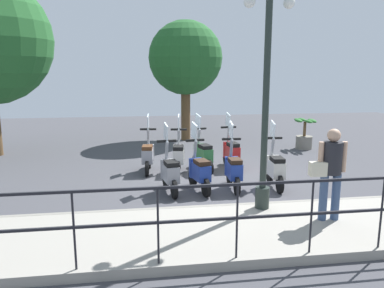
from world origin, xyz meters
name	(u,v)px	position (x,y,z in m)	size (l,w,h in m)	color
ground_plane	(213,180)	(0.00, 0.00, 0.00)	(28.00, 28.00, 0.00)	#424247
promenade_walkway	(251,229)	(-3.15, 0.00, 0.07)	(2.20, 20.00, 0.15)	gray
fence_railing	(275,205)	(-4.20, 0.00, 0.89)	(0.04, 16.03, 1.07)	black
lamp_post_near	(265,110)	(-2.40, -0.45, 2.00)	(0.26, 0.90, 4.19)	#232D28
pedestrian_with_bag	(331,168)	(-3.12, -1.38, 1.08)	(0.34, 0.65, 1.59)	#384C70
tree_distant	(185,58)	(5.72, -0.06, 3.16)	(2.82, 2.82, 4.60)	brown
potted_palm	(304,136)	(3.35, -3.94, 0.45)	(1.06, 0.66, 1.05)	slate
scooter_near_0	(275,168)	(-0.80, -1.30, 0.48)	(1.23, 0.44, 1.54)	black
scooter_near_1	(233,169)	(-0.78, -0.31, 0.48)	(1.23, 0.44, 1.54)	black
scooter_near_2	(199,171)	(-0.81, 0.48, 0.48)	(1.22, 0.49, 1.54)	black
scooter_near_3	(170,172)	(-0.81, 1.15, 0.48)	(1.23, 0.45, 1.54)	black
scooter_far_0	(231,152)	(1.06, -0.73, 0.48)	(1.23, 0.44, 1.54)	black
scooter_far_1	(203,154)	(0.90, 0.10, 0.48)	(1.21, 0.52, 1.54)	black
scooter_far_2	(179,155)	(0.86, 0.77, 0.48)	(1.23, 0.46, 1.54)	black
scooter_far_3	(148,155)	(1.02, 1.57, 0.48)	(1.23, 0.44, 1.54)	black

